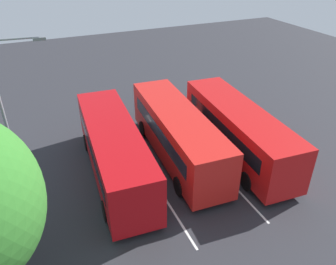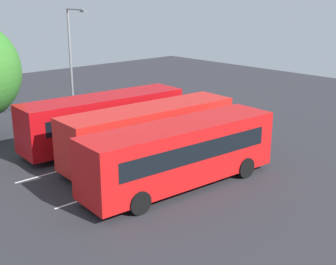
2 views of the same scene
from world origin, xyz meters
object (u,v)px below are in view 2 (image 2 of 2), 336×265
Objects in this scene: bus_center_right at (104,119)px; bus_center_left at (150,132)px; bus_far_left at (181,152)px; street_lamp at (72,61)px; pedestrian at (248,129)px.

bus_center_left is at bearing -82.40° from bus_center_right.
street_lamp is at bearing 86.26° from bus_far_left.
bus_center_left is 9.25m from street_lamp.
bus_center_left is at bearing 2.56° from street_lamp.
pedestrian is 12.56m from street_lamp.
bus_far_left is 1.00× the size of bus_center_right.
bus_far_left is at bearing -103.97° from bus_center_left.
pedestrian is at bearing -36.07° from bus_center_right.
bus_far_left is 7.89m from pedestrian.
pedestrian is (7.62, 1.91, -0.79)m from bus_far_left.
street_lamp reaches higher than bus_far_left.
bus_center_left is at bearing 76.86° from bus_far_left.
bus_center_right is at bearing -57.46° from pedestrian.
bus_far_left and bus_center_left have the same top height.
street_lamp reaches higher than pedestrian.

